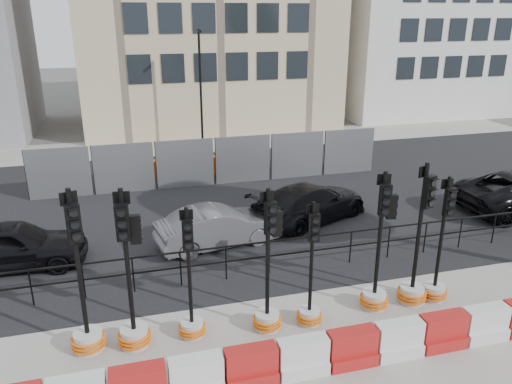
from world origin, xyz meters
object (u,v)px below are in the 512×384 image
object	(u,v)px
traffic_signal_a	(86,320)
traffic_signal_h	(436,276)
traffic_signal_d	(268,298)
car_c	(310,203)
car_a	(11,245)

from	to	relation	value
traffic_signal_a	traffic_signal_h	size ratio (longest dim) A/B	1.13
traffic_signal_a	traffic_signal_d	xyz separation A→B (m)	(3.87, -0.27, 0.05)
traffic_signal_a	car_c	bearing A→B (deg)	21.02
traffic_signal_a	car_a	world-z (taller)	traffic_signal_a
traffic_signal_h	car_a	distance (m)	11.35
traffic_signal_a	car_c	size ratio (longest dim) A/B	0.75
traffic_signal_a	car_a	bearing A→B (deg)	99.97
traffic_signal_a	car_a	distance (m)	4.90
traffic_signal_a	traffic_signal_h	world-z (taller)	traffic_signal_a
traffic_signal_h	car_a	xyz separation A→B (m)	(-10.39, 4.57, 0.02)
traffic_signal_d	car_a	distance (m)	7.63
traffic_signal_d	car_c	size ratio (longest dim) A/B	0.70
traffic_signal_a	traffic_signal_d	size ratio (longest dim) A/B	1.08
car_a	car_c	xyz separation A→B (m)	(9.20, 0.98, -0.04)
car_a	car_c	distance (m)	9.26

